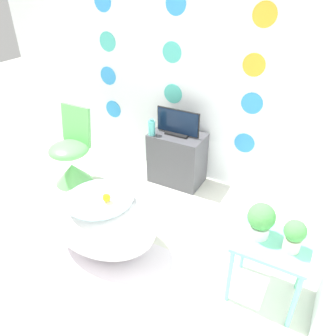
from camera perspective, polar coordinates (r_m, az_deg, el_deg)
The scene contains 12 objects.
ground_plane at distance 2.64m, azimuth -22.93°, elevation -22.00°, with size 12.00×12.00×0.00m, color silver.
wall_back_dotted at distance 3.37m, azimuth 1.25°, elevation 19.31°, with size 4.43×0.05×2.60m.
rug at distance 2.82m, azimuth -12.29°, elevation -15.01°, with size 1.26×0.71×0.01m.
bathtub at distance 2.75m, azimuth -11.31°, elevation -9.09°, with size 0.94×0.64×0.51m.
rubber_duck at distance 2.51m, azimuth -10.69°, elevation -5.06°, with size 0.06×0.07×0.07m.
chair at distance 3.62m, azimuth -16.41°, elevation 1.27°, with size 0.42×0.42×0.82m.
tv_cabinet at distance 3.48m, azimuth 1.60°, elevation 1.72°, with size 0.56×0.35×0.56m.
tv at distance 3.31m, azimuth 1.72°, elevation 7.69°, with size 0.46×0.12×0.27m.
vase at distance 3.32m, azimuth -2.86°, elevation 7.02°, with size 0.07×0.07×0.17m.
side_table at distance 2.33m, azimuth 17.54°, elevation -13.84°, with size 0.47×0.39×0.51m.
potted_plant_left at distance 2.20m, azimuth 15.89°, elevation -8.61°, with size 0.18×0.18×0.25m.
potted_plant_right at distance 2.18m, azimuth 21.13°, elevation -10.78°, with size 0.14×0.14×0.22m.
Camera 1 is at (1.50, -0.77, 2.03)m, focal length 35.00 mm.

